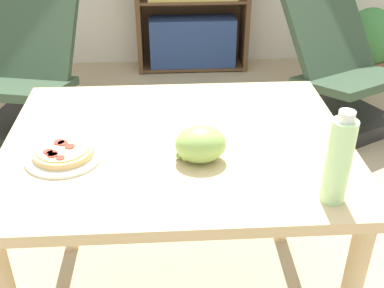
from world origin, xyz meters
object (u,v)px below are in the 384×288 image
(grape_bunch, at_px, (200,144))
(potted_plant_floor, at_px, (368,45))
(lounge_chair_near, at_px, (28,89))
(lounge_chair_far, at_px, (339,83))
(pizza_on_plate, at_px, (64,153))
(drink_bottle, at_px, (339,160))

(grape_bunch, bearing_deg, potted_plant_floor, 57.40)
(lounge_chair_near, bearing_deg, lounge_chair_far, 11.67)
(grape_bunch, xyz_separation_m, potted_plant_floor, (1.48, 2.31, -0.54))
(pizza_on_plate, relative_size, grape_bunch, 1.56)
(pizza_on_plate, xyz_separation_m, drink_bottle, (0.73, -0.25, 0.11))
(lounge_chair_near, bearing_deg, potted_plant_floor, 28.07)
(drink_bottle, height_order, lounge_chair_far, drink_bottle)
(lounge_chair_near, bearing_deg, drink_bottle, -42.71)
(grape_bunch, xyz_separation_m, lounge_chair_near, (-0.95, 1.62, -0.54))
(potted_plant_floor, bearing_deg, pizza_on_plate, -129.59)
(pizza_on_plate, height_order, grape_bunch, grape_bunch)
(drink_bottle, distance_m, potted_plant_floor, 2.83)
(pizza_on_plate, bearing_deg, lounge_chair_near, 109.18)
(pizza_on_plate, bearing_deg, drink_bottle, -18.65)
(grape_bunch, distance_m, drink_bottle, 0.39)
(potted_plant_floor, bearing_deg, lounge_chair_near, -164.24)
(lounge_chair_near, height_order, lounge_chair_far, same)
(lounge_chair_near, distance_m, potted_plant_floor, 2.52)
(grape_bunch, height_order, potted_plant_floor, grape_bunch)
(pizza_on_plate, xyz_separation_m, lounge_chair_far, (1.42, 1.56, -0.50))
(lounge_chair_far, distance_m, potted_plant_floor, 0.84)
(drink_bottle, xyz_separation_m, lounge_chair_far, (0.69, 1.81, -0.60))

